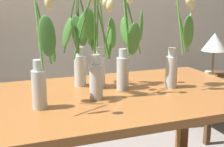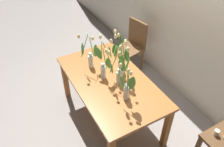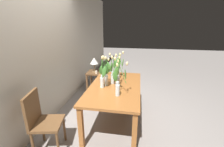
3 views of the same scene
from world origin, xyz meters
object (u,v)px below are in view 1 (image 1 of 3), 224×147
at_px(dining_table, 109,110).
at_px(pillar_candle, 208,75).
at_px(tulip_vase_1, 94,58).
at_px(tulip_vase_4, 127,52).
at_px(side_table, 214,89).
at_px(tulip_vase_2, 80,47).
at_px(tulip_vase_3, 100,56).
at_px(tulip_vase_5, 178,51).
at_px(tulip_vase_0, 42,71).
at_px(table_lamp, 214,43).

height_order(dining_table, pillar_candle, dining_table).
distance_m(tulip_vase_1, tulip_vase_4, 0.24).
bearing_deg(side_table, tulip_vase_2, -158.65).
bearing_deg(tulip_vase_2, pillar_candle, 20.94).
distance_m(dining_table, tulip_vase_3, 0.32).
xyz_separation_m(tulip_vase_2, tulip_vase_3, (0.11, -0.03, -0.05)).
height_order(dining_table, tulip_vase_1, tulip_vase_1).
relative_size(dining_table, pillar_candle, 21.33).
height_order(tulip_vase_4, tulip_vase_5, tulip_vase_5).
xyz_separation_m(tulip_vase_2, tulip_vase_5, (0.51, -0.21, -0.02)).
xyz_separation_m(tulip_vase_0, side_table, (1.66, 0.85, -0.49)).
relative_size(tulip_vase_1, side_table, 1.05).
bearing_deg(tulip_vase_4, table_lamp, 31.55).
distance_m(tulip_vase_4, pillar_candle, 1.27).
bearing_deg(tulip_vase_0, dining_table, 17.01).
bearing_deg(tulip_vase_0, tulip_vase_2, 50.02).
relative_size(tulip_vase_2, table_lamp, 1.47).
height_order(tulip_vase_0, pillar_candle, tulip_vase_0).
bearing_deg(side_table, table_lamp, 134.45).
height_order(tulip_vase_3, tulip_vase_5, tulip_vase_5).
height_order(tulip_vase_2, table_lamp, tulip_vase_2).
bearing_deg(pillar_candle, tulip_vase_3, -156.08).
bearing_deg(tulip_vase_2, tulip_vase_1, -86.59).
xyz_separation_m(tulip_vase_0, tulip_vase_5, (0.77, 0.10, 0.03)).
xyz_separation_m(tulip_vase_0, tulip_vase_3, (0.36, 0.27, -0.00)).
bearing_deg(tulip_vase_3, tulip_vase_1, -115.64).
bearing_deg(side_table, tulip_vase_5, -139.62).
bearing_deg(tulip_vase_2, side_table, 21.35).
relative_size(tulip_vase_4, tulip_vase_5, 1.00).
xyz_separation_m(dining_table, tulip_vase_2, (-0.10, 0.19, 0.32)).
height_order(tulip_vase_5, table_lamp, tulip_vase_5).
height_order(dining_table, tulip_vase_0, tulip_vase_0).
height_order(tulip_vase_5, pillar_candle, tulip_vase_5).
relative_size(tulip_vase_1, tulip_vase_5, 1.01).
bearing_deg(table_lamp, tulip_vase_4, -148.45).
bearing_deg(tulip_vase_1, tulip_vase_2, 93.41).
xyz_separation_m(dining_table, tulip_vase_4, (0.13, 0.06, 0.30)).
bearing_deg(table_lamp, tulip_vase_3, -154.87).
xyz_separation_m(tulip_vase_1, tulip_vase_2, (-0.01, 0.23, 0.02)).
relative_size(tulip_vase_1, tulip_vase_3, 1.09).
distance_m(tulip_vase_1, table_lamp, 1.59).
bearing_deg(side_table, tulip_vase_1, -150.73).
bearing_deg(tulip_vase_5, pillar_candle, 42.40).
height_order(tulip_vase_3, table_lamp, tulip_vase_3).
height_order(tulip_vase_0, tulip_vase_1, tulip_vase_1).
xyz_separation_m(dining_table, pillar_candle, (1.17, 0.68, -0.06)).
bearing_deg(tulip_vase_1, tulip_vase_4, 22.82).
relative_size(dining_table, tulip_vase_2, 2.73).
bearing_deg(tulip_vase_5, tulip_vase_0, -172.94).
bearing_deg(tulip_vase_2, tulip_vase_4, -30.86).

